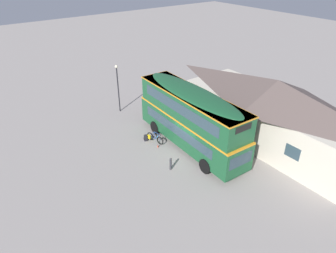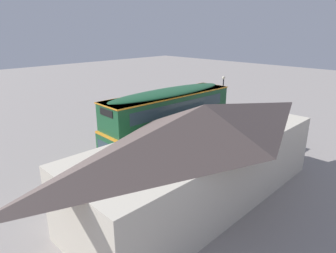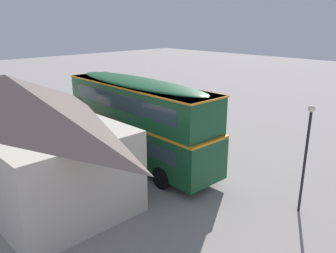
# 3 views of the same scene
# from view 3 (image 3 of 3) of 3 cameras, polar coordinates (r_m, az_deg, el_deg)

# --- Properties ---
(ground_plane) EXTENTS (120.00, 120.00, 0.00)m
(ground_plane) POSITION_cam_3_polar(r_m,az_deg,el_deg) (20.63, -4.91, -4.84)
(ground_plane) COLOR gray
(double_decker_bus) EXTENTS (10.66, 2.90, 4.79)m
(double_decker_bus) POSITION_cam_3_polar(r_m,az_deg,el_deg) (18.82, -4.99, 1.49)
(double_decker_bus) COLOR black
(double_decker_bus) RESTS_ON ground
(touring_bicycle) EXTENTS (1.72, 0.72, 0.99)m
(touring_bicycle) POSITION_cam_3_polar(r_m,az_deg,el_deg) (19.33, 3.80, -5.18)
(touring_bicycle) COLOR black
(touring_bicycle) RESTS_ON ground
(backpack_on_ground) EXTENTS (0.38, 0.38, 0.53)m
(backpack_on_ground) POSITION_cam_3_polar(r_m,az_deg,el_deg) (19.33, 6.01, -5.56)
(backpack_on_ground) COLOR black
(backpack_on_ground) RESTS_ON ground
(water_bottle_red_squeeze) EXTENTS (0.08, 0.08, 0.23)m
(water_bottle_red_squeeze) POSITION_cam_3_polar(r_m,az_deg,el_deg) (20.13, 2.46, -5.04)
(water_bottle_red_squeeze) COLOR #D84C33
(water_bottle_red_squeeze) RESTS_ON ground
(pub_building) EXTENTS (15.21, 5.58, 5.29)m
(pub_building) POSITION_cam_3_polar(r_m,az_deg,el_deg) (18.85, -24.74, 0.13)
(pub_building) COLOR beige
(pub_building) RESTS_ON ground
(street_lamp) EXTENTS (0.28, 0.28, 4.64)m
(street_lamp) POSITION_cam_3_polar(r_m,az_deg,el_deg) (14.79, 22.25, -3.37)
(street_lamp) COLOR black
(street_lamp) RESTS_ON ground
(kerb_bollard) EXTENTS (0.16, 0.16, 0.97)m
(kerb_bollard) POSITION_cam_3_polar(r_m,az_deg,el_deg) (22.46, -1.31, -1.54)
(kerb_bollard) COLOR #333338
(kerb_bollard) RESTS_ON ground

